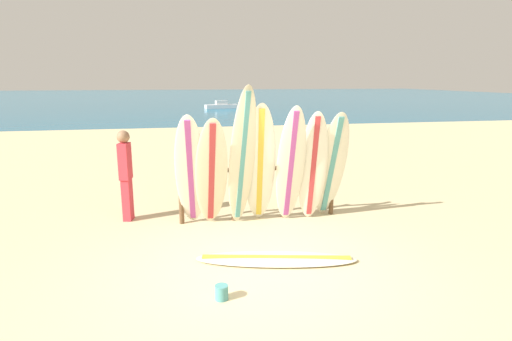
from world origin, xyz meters
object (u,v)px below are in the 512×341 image
at_px(surfboard_leaning_far_right, 331,166).
at_px(small_boat_offshore, 222,106).
at_px(surfboard_rack, 259,183).
at_px(surfboard_leaning_right, 313,167).
at_px(sand_bucket, 222,292).
at_px(surfboard_leaning_far_left, 190,172).
at_px(surfboard_leaning_center_right, 291,166).
at_px(surfboard_leaning_center_left, 242,158).
at_px(surfboard_lying_on_sand, 276,259).
at_px(surfboard_leaning_left, 211,174).
at_px(surfboard_leaning_center, 260,165).
at_px(beachgoer_standing, 126,172).

bearing_deg(surfboard_leaning_far_right, small_boat_offshore, 87.40).
relative_size(surfboard_rack, surfboard_leaning_right, 1.44).
distance_m(surfboard_leaning_right, sand_bucket, 3.32).
bearing_deg(surfboard_leaning_far_left, sand_bucket, -84.48).
height_order(surfboard_leaning_far_right, sand_bucket, surfboard_leaning_far_right).
bearing_deg(surfboard_leaning_far_right, surfboard_leaning_center_right, -170.52).
height_order(surfboard_leaning_center_left, surfboard_leaning_far_right, surfboard_leaning_center_left).
bearing_deg(surfboard_lying_on_sand, surfboard_leaning_far_right, 48.36).
xyz_separation_m(surfboard_leaning_left, surfboard_lying_on_sand, (0.80, -1.53, -0.99)).
xyz_separation_m(surfboard_leaning_center_left, surfboard_leaning_center, (0.34, 0.11, -0.15)).
xyz_separation_m(small_boat_offshore, sand_bucket, (-3.76, -32.98, -0.16)).
bearing_deg(surfboard_lying_on_sand, surfboard_leaning_center_left, 99.84).
bearing_deg(surfboard_leaning_left, surfboard_leaning_center_right, -1.23).
height_order(surfboard_leaning_left, sand_bucket, surfboard_leaning_left).
xyz_separation_m(surfboard_rack, surfboard_lying_on_sand, (-0.13, -1.93, -0.68)).
distance_m(surfboard_leaning_right, surfboard_lying_on_sand, 2.15).
bearing_deg(small_boat_offshore, surfboard_lying_on_sand, -95.06).
distance_m(surfboard_leaning_center, sand_bucket, 2.91).
distance_m(small_boat_offshore, sand_bucket, 33.19).
bearing_deg(surfboard_leaning_left, surfboard_lying_on_sand, -62.37).
height_order(surfboard_leaning_center_right, small_boat_offshore, surfboard_leaning_center_right).
distance_m(surfboard_leaning_left, surfboard_leaning_center, 0.89).
height_order(surfboard_leaning_far_left, surfboard_leaning_left, surfboard_leaning_far_left).
height_order(surfboard_lying_on_sand, small_boat_offshore, small_boat_offshore).
relative_size(surfboard_leaning_left, surfboard_leaning_far_right, 0.98).
relative_size(surfboard_leaning_far_left, surfboard_leaning_far_right, 1.01).
bearing_deg(beachgoer_standing, surfboard_rack, -9.17).
bearing_deg(surfboard_lying_on_sand, surfboard_leaning_center, 87.01).
relative_size(surfboard_leaning_far_left, small_boat_offshore, 0.68).
bearing_deg(surfboard_rack, surfboard_lying_on_sand, -93.92).
bearing_deg(surfboard_leaning_center, surfboard_leaning_center_right, -10.81).
distance_m(surfboard_leaning_far_right, sand_bucket, 3.62).
height_order(surfboard_rack, surfboard_leaning_left, surfboard_leaning_left).
relative_size(surfboard_leaning_center_right, small_boat_offshore, 0.72).
bearing_deg(small_boat_offshore, sand_bucket, -96.50).
xyz_separation_m(surfboard_leaning_left, surfboard_leaning_center_right, (1.42, -0.03, 0.09)).
bearing_deg(surfboard_leaning_far_right, surfboard_leaning_center, -178.50).
relative_size(surfboard_leaning_left, surfboard_lying_on_sand, 0.83).
xyz_separation_m(surfboard_leaning_center_right, sand_bucket, (-1.54, -2.42, -1.02)).
relative_size(surfboard_leaning_left, surfboard_leaning_center_left, 0.80).
xyz_separation_m(beachgoer_standing, small_boat_offshore, (5.17, 29.72, -0.69)).
xyz_separation_m(surfboard_leaning_far_left, small_boat_offshore, (4.00, 30.47, -0.80)).
relative_size(surfboard_lying_on_sand, small_boat_offshore, 0.80).
bearing_deg(surfboard_leaning_right, surfboard_rack, 158.24).
distance_m(beachgoer_standing, small_boat_offshore, 30.18).
bearing_deg(surfboard_leaning_far_left, surfboard_rack, 15.28).
xyz_separation_m(surfboard_lying_on_sand, small_boat_offshore, (2.84, 32.05, 0.22)).
distance_m(surfboard_leaning_far_left, beachgoer_standing, 1.40).
bearing_deg(surfboard_leaning_center_right, sand_bucket, -122.50).
relative_size(surfboard_leaning_center, surfboard_lying_on_sand, 0.92).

